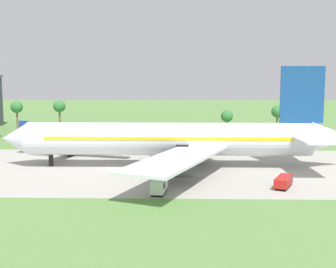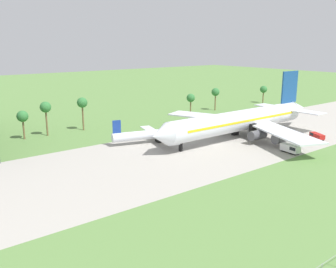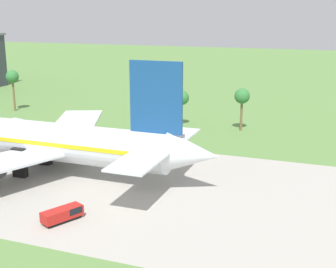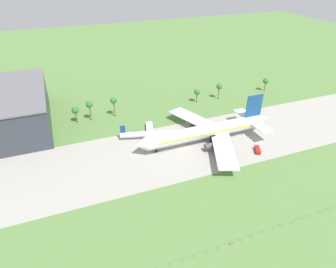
{
  "view_description": "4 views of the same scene",
  "coord_description": "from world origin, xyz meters",
  "px_view_note": "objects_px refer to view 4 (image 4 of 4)",
  "views": [
    {
      "loc": [
        13.35,
        -82.5,
        17.31
      ],
      "look_at": [
        11.21,
        1.19,
        6.74
      ],
      "focal_mm": 45.0,
      "sensor_mm": 36.0,
      "label": 1
    },
    {
      "loc": [
        -78.16,
        -76.38,
        29.82
      ],
      "look_at": [
        -17.2,
        1.19,
        5.74
      ],
      "focal_mm": 40.0,
      "sensor_mm": 36.0,
      "label": 2
    },
    {
      "loc": [
        64.14,
        -64.21,
        27.36
      ],
      "look_at": [
        39.62,
        1.19,
        9.03
      ],
      "focal_mm": 50.0,
      "sensor_mm": 36.0,
      "label": 3
    },
    {
      "loc": [
        -48.15,
        -105.28,
        77.48
      ],
      "look_at": [
        -5.46,
        5.0,
        6.0
      ],
      "focal_mm": 32.0,
      "sensor_mm": 36.0,
      "label": 4
    }
  ],
  "objects_px": {
    "jet_airliner": "(207,131)",
    "no_stopping_sign": "(233,243)",
    "regional_aircraft": "(150,134)",
    "terminal_building": "(10,109)",
    "baggage_tug": "(257,150)",
    "fuel_truck": "(223,164)"
  },
  "relations": [
    {
      "from": "regional_aircraft",
      "to": "baggage_tug",
      "type": "distance_m",
      "value": 50.8
    },
    {
      "from": "no_stopping_sign",
      "to": "terminal_building",
      "type": "bearing_deg",
      "value": 121.93
    },
    {
      "from": "no_stopping_sign",
      "to": "terminal_building",
      "type": "height_order",
      "value": "terminal_building"
    },
    {
      "from": "fuel_truck",
      "to": "no_stopping_sign",
      "type": "distance_m",
      "value": 40.46
    },
    {
      "from": "regional_aircraft",
      "to": "no_stopping_sign",
      "type": "bearing_deg",
      "value": -86.56
    },
    {
      "from": "regional_aircraft",
      "to": "terminal_building",
      "type": "xyz_separation_m",
      "value": [
        -62.15,
        37.6,
        7.27
      ]
    },
    {
      "from": "jet_airliner",
      "to": "regional_aircraft",
      "type": "bearing_deg",
      "value": 153.53
    },
    {
      "from": "regional_aircraft",
      "to": "baggage_tug",
      "type": "bearing_deg",
      "value": -33.76
    },
    {
      "from": "baggage_tug",
      "to": "terminal_building",
      "type": "bearing_deg",
      "value": 147.77
    },
    {
      "from": "jet_airliner",
      "to": "no_stopping_sign",
      "type": "bearing_deg",
      "value": -109.95
    },
    {
      "from": "jet_airliner",
      "to": "terminal_building",
      "type": "bearing_deg",
      "value": 150.12
    },
    {
      "from": "jet_airliner",
      "to": "no_stopping_sign",
      "type": "height_order",
      "value": "jet_airliner"
    },
    {
      "from": "baggage_tug",
      "to": "no_stopping_sign",
      "type": "bearing_deg",
      "value": -133.2
    },
    {
      "from": "jet_airliner",
      "to": "regional_aircraft",
      "type": "xyz_separation_m",
      "value": [
        -24.64,
        12.27,
        -3.09
      ]
    },
    {
      "from": "jet_airliner",
      "to": "terminal_building",
      "type": "relative_size",
      "value": 1.15
    },
    {
      "from": "fuel_truck",
      "to": "baggage_tug",
      "type": "bearing_deg",
      "value": 11.77
    },
    {
      "from": "jet_airliner",
      "to": "regional_aircraft",
      "type": "relative_size",
      "value": 2.47
    },
    {
      "from": "no_stopping_sign",
      "to": "terminal_building",
      "type": "relative_size",
      "value": 0.03
    },
    {
      "from": "baggage_tug",
      "to": "no_stopping_sign",
      "type": "xyz_separation_m",
      "value": [
        -38.08,
        -40.55,
        0.05
      ]
    },
    {
      "from": "regional_aircraft",
      "to": "baggage_tug",
      "type": "xyz_separation_m",
      "value": [
        42.21,
        -28.21,
        -1.58
      ]
    },
    {
      "from": "fuel_truck",
      "to": "terminal_building",
      "type": "relative_size",
      "value": 0.1
    },
    {
      "from": "no_stopping_sign",
      "to": "terminal_building",
      "type": "distance_m",
      "value": 125.64
    }
  ]
}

